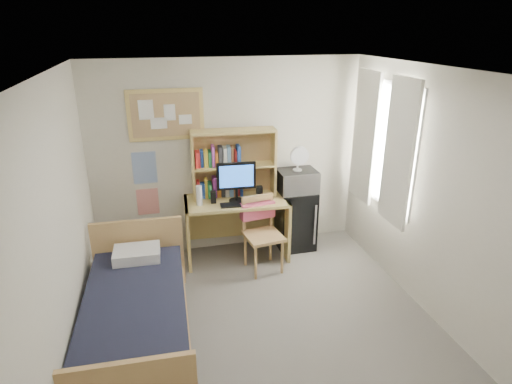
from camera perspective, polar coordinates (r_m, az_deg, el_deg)
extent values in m
cube|color=gray|center=(4.57, 1.91, -19.21)|extent=(3.60, 4.20, 0.02)
cube|color=silver|center=(3.49, 2.44, 15.43)|extent=(3.60, 4.20, 0.02)
cube|color=silver|center=(5.76, -3.69, 4.57)|extent=(3.60, 0.04, 2.60)
cube|color=silver|center=(3.81, -25.07, -6.68)|extent=(0.04, 4.20, 2.60)
cube|color=silver|center=(4.65, 23.99, -1.51)|extent=(0.04, 4.20, 2.60)
cube|color=white|center=(5.46, 16.55, 6.05)|extent=(0.10, 1.40, 1.70)
cube|color=white|center=(5.12, 18.46, 4.84)|extent=(0.04, 0.55, 1.70)
cube|color=white|center=(5.78, 14.32, 7.10)|extent=(0.04, 0.55, 1.70)
cube|color=tan|center=(5.51, -11.93, 10.04)|extent=(0.94, 0.03, 0.64)
cube|color=#2A56AA|center=(5.68, -14.64, 3.13)|extent=(0.30, 0.01, 0.42)
cube|color=red|center=(5.84, -14.22, -1.25)|extent=(0.28, 0.01, 0.36)
cube|color=#DFC26D|center=(5.76, -2.61, -4.84)|extent=(1.37, 0.75, 0.84)
cube|color=tan|center=(5.42, 1.00, -5.81)|extent=(0.55, 0.55, 0.97)
cube|color=black|center=(6.04, 5.23, -3.55)|extent=(0.50, 0.50, 0.85)
cube|color=black|center=(4.50, -15.63, -16.27)|extent=(1.07, 2.02, 0.54)
cube|color=#DFC26D|center=(5.58, -2.98, 3.82)|extent=(1.10, 0.34, 0.89)
cube|color=black|center=(5.44, -2.63, 1.35)|extent=(0.50, 0.07, 0.53)
cube|color=black|center=(5.41, -2.37, -1.67)|extent=(0.46, 0.17, 0.02)
cube|color=black|center=(5.48, -5.71, -0.67)|extent=(0.07, 0.07, 0.16)
cube|color=black|center=(5.55, 0.46, -0.13)|extent=(0.08, 0.08, 0.18)
cylinder|color=white|center=(5.41, -7.58, -0.48)|extent=(0.08, 0.08, 0.26)
cube|color=#DB5373|center=(5.47, 0.20, -2.43)|extent=(0.46, 0.20, 0.21)
cube|color=silver|center=(5.81, 5.48, 1.49)|extent=(0.51, 0.39, 0.30)
cylinder|color=white|center=(5.71, 5.58, 4.34)|extent=(0.25, 0.25, 0.31)
cube|color=white|center=(4.95, -15.60, -7.93)|extent=(0.51, 0.37, 0.12)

